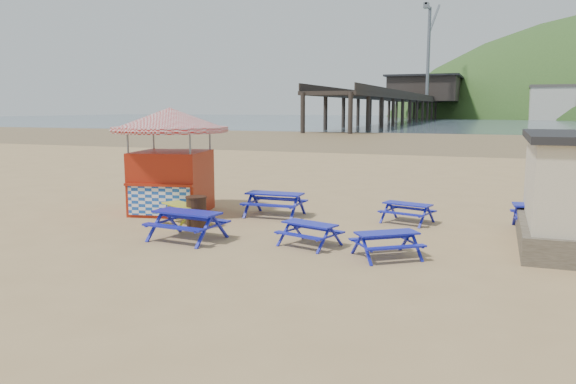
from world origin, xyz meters
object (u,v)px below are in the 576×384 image
at_px(picnic_table_blue_a, 275,204).
at_px(picnic_table_blue_b, 407,213).
at_px(picnic_table_yellow, 182,214).
at_px(litter_bin, 196,212).
at_px(ice_cream_kiosk, 171,147).

bearing_deg(picnic_table_blue_a, picnic_table_blue_b, 4.84).
distance_m(picnic_table_yellow, litter_bin, 0.69).
bearing_deg(picnic_table_yellow, litter_bin, 11.68).
relative_size(picnic_table_blue_a, litter_bin, 2.00).
relative_size(picnic_table_yellow, ice_cream_kiosk, 0.41).
bearing_deg(picnic_table_blue_b, ice_cream_kiosk, -156.89).
bearing_deg(picnic_table_blue_a, litter_bin, -122.97).
distance_m(ice_cream_kiosk, litter_bin, 3.50).
relative_size(picnic_table_blue_b, litter_bin, 1.85).
relative_size(picnic_table_blue_a, ice_cream_kiosk, 0.40).
relative_size(ice_cream_kiosk, litter_bin, 4.98).
xyz_separation_m(picnic_table_blue_a, picnic_table_yellow, (-2.31, -2.44, -0.08)).
distance_m(picnic_table_blue_a, picnic_table_blue_b, 4.63).
bearing_deg(picnic_table_blue_b, litter_bin, -137.99).
xyz_separation_m(picnic_table_blue_a, picnic_table_blue_b, (4.61, 0.45, -0.09)).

